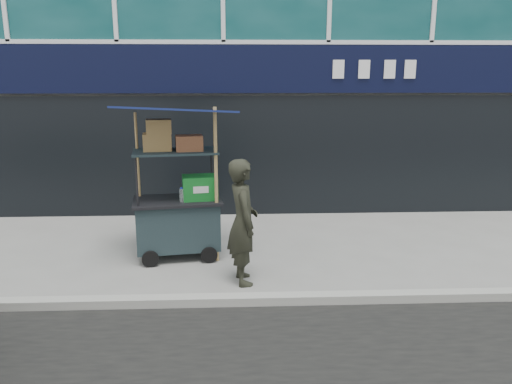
{
  "coord_description": "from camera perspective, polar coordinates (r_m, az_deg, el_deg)",
  "views": [
    {
      "loc": [
        0.18,
        -5.98,
        2.85
      ],
      "look_at": [
        0.5,
        1.2,
        1.12
      ],
      "focal_mm": 35.0,
      "sensor_mm": 36.0,
      "label": 1
    }
  ],
  "objects": [
    {
      "name": "vendor_man",
      "position": [
        6.78,
        -1.53,
        -3.43
      ],
      "size": [
        0.52,
        0.7,
        1.74
      ],
      "primitive_type": "imported",
      "rotation": [
        0.0,
        0.0,
        1.75
      ],
      "color": "black",
      "rests_on": "ground"
    },
    {
      "name": "curb",
      "position": [
        6.42,
        -3.99,
        -12.24
      ],
      "size": [
        80.0,
        0.18,
        0.12
      ],
      "primitive_type": "cube",
      "color": "gray",
      "rests_on": "ground"
    },
    {
      "name": "vendor_cart",
      "position": [
        7.83,
        -8.84,
        -1.44
      ],
      "size": [
        1.95,
        1.5,
        2.41
      ],
      "rotation": [
        0.0,
        0.0,
        0.15
      ],
      "color": "black",
      "rests_on": "ground"
    },
    {
      "name": "ground",
      "position": [
        6.62,
        -3.94,
        -11.96
      ],
      "size": [
        80.0,
        80.0,
        0.0
      ],
      "primitive_type": "plane",
      "color": "slate",
      "rests_on": "ground"
    }
  ]
}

